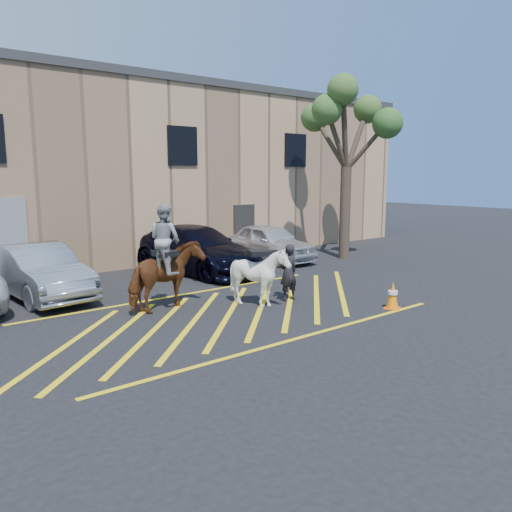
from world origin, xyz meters
TOP-DOWN VIEW (x-y plane):
  - ground at (0.00, 0.00)m, footprint 90.00×90.00m
  - car_silver_sedan at (-3.27, 4.49)m, footprint 2.01×4.76m
  - car_blue_suv at (2.31, 4.97)m, footprint 3.04×5.95m
  - car_white_suv at (5.95, 5.16)m, footprint 1.83×4.42m
  - handler at (2.11, -0.20)m, footprint 0.61×0.42m
  - warehouse at (-0.01, 11.99)m, footprint 32.42×10.20m
  - hatching_zone at (-0.00, -0.30)m, footprint 12.60×5.12m
  - mounted_bay at (-1.05, 1.04)m, footprint 2.27×1.43m
  - saddled_white at (1.08, -0.19)m, footprint 1.78×1.87m
  - traffic_cone at (3.67, -2.59)m, footprint 0.50×0.50m
  - tree at (8.74, 3.62)m, footprint 3.99×4.37m

SIDE VIEW (x-z plane):
  - ground at x=0.00m, z-range 0.00..0.00m
  - hatching_zone at x=0.00m, z-range 0.00..0.01m
  - traffic_cone at x=3.67m, z-range 0.00..0.73m
  - car_white_suv at x=5.95m, z-range 0.00..1.50m
  - car_silver_sedan at x=-3.27m, z-range 0.00..1.53m
  - handler at x=2.11m, z-range 0.00..1.60m
  - saddled_white at x=1.08m, z-range 0.01..1.64m
  - car_blue_suv at x=2.31m, z-range 0.00..1.65m
  - mounted_bay at x=-1.05m, z-range -0.27..2.50m
  - warehouse at x=-0.01m, z-range 0.00..7.30m
  - tree at x=8.74m, z-range 2.04..9.35m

